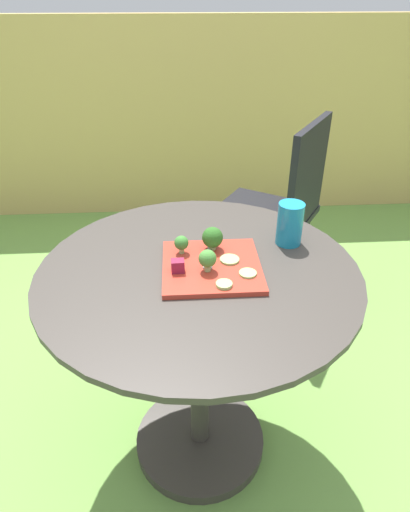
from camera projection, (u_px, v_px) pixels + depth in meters
name	position (u px, v px, depth m)	size (l,w,h in m)	color
ground_plane	(200.00, 443.00, 1.56)	(12.00, 12.00, 0.00)	#669342
bamboo_fence	(183.00, 121.00, 2.85)	(8.00, 0.08, 1.23)	tan
patio_table	(199.00, 347.00, 1.32)	(0.86, 0.86, 0.74)	#38332D
patio_chair	(281.00, 202.00, 2.02)	(0.61, 0.61, 0.90)	black
salad_plate	(212.00, 266.00, 1.17)	(0.26, 0.26, 0.01)	#AD3323
drinking_glass	(290.00, 226.00, 1.26)	(0.07, 0.07, 0.12)	teal
fork	(209.00, 255.00, 1.20)	(0.04, 0.15, 0.00)	silver
broccoli_floret_0	(212.00, 238.00, 1.21)	(0.06, 0.06, 0.07)	#99B770
broccoli_floret_1	(207.00, 259.00, 1.12)	(0.05, 0.05, 0.06)	#99B770
broccoli_floret_2	(181.00, 243.00, 1.20)	(0.04, 0.04, 0.05)	#99B770
cucumber_slice_0	(230.00, 260.00, 1.18)	(0.05, 0.05, 0.01)	#8EB766
cucumber_slice_1	(248.00, 273.00, 1.13)	(0.04, 0.04, 0.01)	#8EB766
cucumber_slice_2	(224.00, 284.00, 1.08)	(0.04, 0.04, 0.01)	#8EB766
beet_chunk_0	(178.00, 266.00, 1.13)	(0.03, 0.03, 0.03)	maroon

